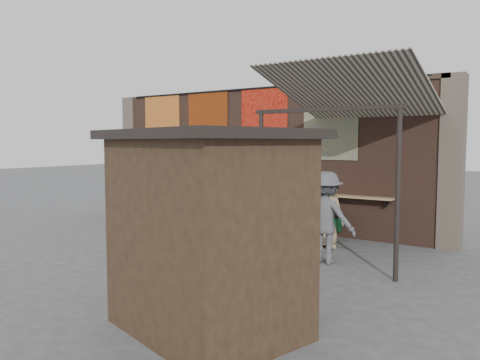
{
  "coord_description": "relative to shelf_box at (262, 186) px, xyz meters",
  "views": [
    {
      "loc": [
        7.16,
        -8.86,
        2.47
      ],
      "look_at": [
        0.36,
        1.2,
        1.48
      ],
      "focal_mm": 35.0,
      "sensor_mm": 36.0,
      "label": 1
    }
  ],
  "objects": [
    {
      "name": "ground",
      "position": [
        -0.37,
        -2.3,
        -1.24
      ],
      "size": [
        70.0,
        70.0,
        0.0
      ],
      "primitive_type": "plane",
      "color": "#474749",
      "rests_on": "ground"
    },
    {
      "name": "brick_wall",
      "position": [
        -0.37,
        0.4,
        0.76
      ],
      "size": [
        10.0,
        0.4,
        4.0
      ],
      "primitive_type": "cube",
      "color": "brown",
      "rests_on": "ground"
    },
    {
      "name": "pier_left",
      "position": [
        -5.57,
        0.4,
        0.76
      ],
      "size": [
        0.5,
        0.5,
        4.0
      ],
      "primitive_type": "cube",
      "color": "#4C4238",
      "rests_on": "ground"
    },
    {
      "name": "pier_right",
      "position": [
        4.83,
        0.4,
        0.76
      ],
      "size": [
        0.5,
        0.5,
        4.0
      ],
      "primitive_type": "cube",
      "color": "#4C4238",
      "rests_on": "ground"
    },
    {
      "name": "eating_counter",
      "position": [
        -0.37,
        0.03,
        -0.14
      ],
      "size": [
        8.0,
        0.32,
        0.05
      ],
      "primitive_type": "cube",
      "color": "#9E7A51",
      "rests_on": "brick_wall"
    },
    {
      "name": "shelf_box",
      "position": [
        0.0,
        0.0,
        0.0
      ],
      "size": [
        0.63,
        0.29,
        0.24
      ],
      "primitive_type": "cube",
      "color": "white",
      "rests_on": "eating_counter"
    },
    {
      "name": "tapestry_redgold",
      "position": [
        -3.97,
        0.18,
        1.76
      ],
      "size": [
        1.5,
        0.02,
        2.0
      ],
      "primitive_type": "cube",
      "color": "maroon",
      "rests_on": "brick_wall"
    },
    {
      "name": "tapestry_sun",
      "position": [
        -2.07,
        0.18,
        1.76
      ],
      "size": [
        1.5,
        0.02,
        2.0
      ],
      "primitive_type": "cube",
      "color": "#CF470C",
      "rests_on": "brick_wall"
    },
    {
      "name": "tapestry_orange",
      "position": [
        -0.07,
        0.18,
        1.76
      ],
      "size": [
        1.5,
        0.02,
        2.0
      ],
      "primitive_type": "cube",
      "color": "red",
      "rests_on": "brick_wall"
    },
    {
      "name": "tapestry_multi",
      "position": [
        1.93,
        0.18,
        1.76
      ],
      "size": [
        1.5,
        0.02,
        2.0
      ],
      "primitive_type": "cube",
      "color": "#245B85",
      "rests_on": "brick_wall"
    },
    {
      "name": "hang_rail",
      "position": [
        -0.37,
        0.17,
        2.74
      ],
      "size": [
        9.5,
        0.06,
        0.06
      ],
      "primitive_type": "cylinder",
      "rotation": [
        0.0,
        1.57,
        0.0
      ],
      "color": "black",
      "rests_on": "brick_wall"
    },
    {
      "name": "scooter_stool_0",
      "position": [
        -2.82,
        -0.29,
        -0.84
      ],
      "size": [
        0.38,
        0.85,
        0.81
      ],
      "primitive_type": null,
      "color": "#A01815",
      "rests_on": "ground"
    },
    {
      "name": "scooter_stool_1",
      "position": [
        -2.13,
        -0.25,
        -0.88
      ],
      "size": [
        0.35,
        0.77,
        0.73
      ],
      "primitive_type": null,
      "color": "#14154B",
      "rests_on": "ground"
    },
    {
      "name": "scooter_stool_2",
      "position": [
        -1.5,
        -0.28,
        -0.85
      ],
      "size": [
        0.37,
        0.82,
        0.78
      ],
      "primitive_type": null,
      "color": "black",
      "rests_on": "ground"
    },
    {
      "name": "scooter_stool_3",
      "position": [
        -0.87,
        -0.31,
        -0.9
      ],
      "size": [
        0.32,
        0.71,
        0.68
      ],
      "primitive_type": null,
      "color": "navy",
      "rests_on": "ground"
    },
    {
      "name": "scooter_stool_4",
      "position": [
        -0.25,
        -0.26,
        -0.83
      ],
      "size": [
        0.39,
        0.87,
        0.83
      ],
      "primitive_type": null,
      "color": "navy",
      "rests_on": "ground"
    },
    {
      "name": "scooter_stool_5",
      "position": [
        0.3,
        -0.31,
        -0.9
      ],
      "size": [
        0.32,
        0.71,
        0.68
      ],
      "primitive_type": null,
      "color": "#175F51",
      "rests_on": "ground"
    },
    {
      "name": "scooter_stool_6",
      "position": [
        0.96,
        -0.33,
        -0.84
      ],
      "size": [
        0.38,
        0.84,
        0.8
      ],
      "primitive_type": null,
      "color": "#A9250D",
      "rests_on": "ground"
    },
    {
      "name": "scooter_stool_7",
      "position": [
        1.56,
        -0.28,
        -0.89
      ],
      "size": [
        0.33,
        0.73,
        0.7
      ],
      "primitive_type": null,
      "color": "#0C5A0E",
      "rests_on": "ground"
    },
    {
      "name": "scooter_stool_8",
      "position": [
        2.22,
        -0.26,
        -0.89
      ],
      "size": [
        0.33,
        0.74,
        0.7
      ],
      "primitive_type": null,
      "color": "#0E4A27",
      "rests_on": "ground"
    },
    {
      "name": "diner_left",
      "position": [
        -3.7,
        -0.61,
        -0.39
      ],
      "size": [
        0.66,
        0.46,
        1.71
      ],
      "primitive_type": "imported",
      "rotation": [
        0.0,
        0.0,
        0.09
      ],
      "color": "#7E91B8",
      "rests_on": "ground"
    },
    {
      "name": "diner_right",
      "position": [
        -2.53,
        -0.9,
        -0.43
      ],
      "size": [
        1.0,
        0.93,
        1.63
      ],
      "primitive_type": "imported",
      "rotation": [
        0.0,
        0.0,
        0.53
      ],
      "color": "#2A2124",
      "rests_on": "ground"
    },
    {
      "name": "shopper_navy",
      "position": [
        2.27,
        -2.27,
        -0.43
      ],
      "size": [
        0.97,
        0.46,
        1.62
      ],
      "primitive_type": "imported",
      "rotation": [
        0.0,
        0.0,
        3.08
      ],
      "color": "#172133",
      "rests_on": "ground"
    },
    {
      "name": "shopper_grey",
      "position": [
        2.98,
        -2.39,
        -0.31
      ],
      "size": [
        1.22,
        0.71,
        1.87
      ],
      "primitive_type": "imported",
      "rotation": [
        0.0,
        0.0,
        3.16
      ],
      "color": "#55555A",
      "rests_on": "ground"
    },
    {
      "name": "shopper_tan",
      "position": [
        2.39,
        -1.07,
        -0.41
      ],
      "size": [
        0.96,
        0.91,
        1.66
      ],
      "primitive_type": "imported",
      "rotation": [
        0.0,
        0.0,
        0.66
      ],
      "color": "tan",
      "rests_on": "ground"
    },
    {
      "name": "market_stall",
      "position": [
        3.1,
        -6.46,
        0.01
      ],
      "size": [
        2.7,
        2.3,
        2.5
      ],
      "primitive_type": "cube",
      "rotation": [
        0.0,
        0.0,
        -0.28
      ],
      "color": "black",
      "rests_on": "ground"
    },
    {
      "name": "stall_roof",
      "position": [
        3.1,
        -6.46,
        1.32
      ],
      "size": [
        3.03,
        2.63,
        0.12
      ],
      "primitive_type": "cube",
      "rotation": [
        0.0,
        0.0,
        -0.28
      ],
      "color": "black",
      "rests_on": "market_stall"
    },
    {
      "name": "stall_sign",
      "position": [
        3.35,
        -5.6,
        0.57
      ],
      "size": [
        1.16,
        0.37,
        0.5
      ],
      "primitive_type": "cube",
      "rotation": [
        0.0,
        0.0,
        -0.28
      ],
      "color": "gold",
      "rests_on": "market_stall"
    },
    {
      "name": "stall_shelf",
      "position": [
        3.35,
        -5.6,
        -0.33
      ],
      "size": [
        1.87,
        0.62,
        0.06
      ],
      "primitive_type": "cube",
      "rotation": [
        0.0,
        0.0,
        -0.28
      ],
      "color": "#473321",
      "rests_on": "market_stall"
    },
    {
      "name": "awning_canvas",
      "position": [
        3.13,
        -1.4,
        2.31
      ],
      "size": [
        3.2,
        3.28,
        0.97
      ],
      "primitive_type": "cube",
      "rotation": [
        -0.28,
        0.0,
        0.0
      ],
      "color": "beige",
      "rests_on": "brick_wall"
    },
    {
      "name": "awning_ledger",
      "position": [
        3.13,
        0.19,
        2.71
      ],
      "size": [
        3.3,
        0.08,
        0.12
      ],
      "primitive_type": "cube",
      "color": "#33261C",
      "rests_on": "brick_wall"
    },
    {
      "name": "awning_header",
      "position": [
        3.13,
        -2.9,
        1.84
      ],
      "size": [
        3.0,
        0.08,
        0.08
      ],
      "primitive_type": "cube",
      "color": "black",
      "rests_on": "awning_post_left"
    },
    {
      "name": "awning_post_left",
      "position": [
        1.73,
        -2.9,
        0.31
      ],
      "size": [
        0.09,
        0.09,
        3.1
      ],
      "primitive_type": "cylinder",
      "color": "black",
      "rests_on": "ground"
    },
    {
      "name": "awning_post_right",
      "position": [
        4.53,
        -2.9,
        0.31
      ],
      "size": [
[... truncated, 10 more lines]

